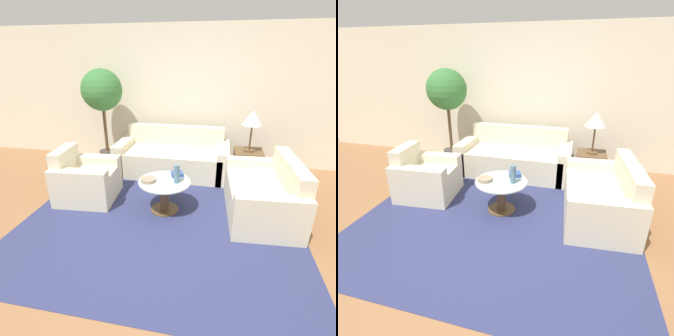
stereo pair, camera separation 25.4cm
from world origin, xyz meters
The scene contains 13 objects.
ground_plane centered at (0.00, 0.00, 0.00)m, with size 14.00×14.00×0.00m, color #8E603D.
wall_back centered at (0.00, 2.74, 1.30)m, with size 10.00×0.06×2.60m.
rug centered at (-0.03, 0.70, 0.00)m, with size 3.61×3.60×0.01m.
sofa_main centered at (-0.16, 2.08, 0.28)m, with size 2.03×0.91×0.82m.
armchair centered at (-1.31, 0.82, 0.28)m, with size 0.89×0.86×0.79m.
loveseat centered at (1.34, 0.88, 0.28)m, with size 0.95×1.46×0.81m.
coffee_table centered at (-0.03, 0.70, 0.29)m, with size 0.72×0.72×0.46m.
side_table centered at (1.18, 2.00, 0.27)m, with size 0.48×0.48×0.53m.
table_lamp centered at (1.18, 2.00, 1.09)m, with size 0.35×0.35×0.70m.
potted_plant centered at (-1.51, 2.15, 1.38)m, with size 0.75×0.75×1.85m.
vase centered at (0.14, 0.69, 0.58)m, with size 0.08×0.08×0.25m.
bowl centered at (-0.25, 0.64, 0.48)m, with size 0.20×0.20×0.05m.
book_stack centered at (0.11, 0.90, 0.49)m, with size 0.20×0.19×0.06m.
Camera 1 is at (0.64, -2.47, 2.04)m, focal length 28.00 mm.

